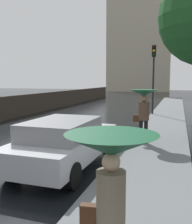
# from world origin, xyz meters

# --- Properties ---
(sidewalk_strip) EXTENTS (2.20, 60.00, 0.14)m
(sidewalk_strip) POSITION_xyz_m (5.10, 0.00, 0.07)
(sidewalk_strip) COLOR slate
(sidewalk_strip) RESTS_ON ground
(car_silver_mid_road) EXTENTS (1.92, 4.38, 1.36)m
(car_silver_mid_road) POSITION_xyz_m (2.82, 0.22, 0.72)
(car_silver_mid_road) COLOR #B2B5BA
(car_silver_mid_road) RESTS_ON ground
(pedestrian_with_umbrella_near) EXTENTS (1.03, 1.03, 1.95)m
(pedestrian_with_umbrella_near) POSITION_xyz_m (4.60, 3.12, 1.66)
(pedestrian_with_umbrella_near) COLOR black
(pedestrian_with_umbrella_near) RESTS_ON sidewalk_strip
(pedestrian_with_umbrella_far) EXTENTS (1.01, 1.01, 1.73)m
(pedestrian_with_umbrella_far) POSITION_xyz_m (5.13, -3.73, 1.53)
(pedestrian_with_umbrella_far) COLOR black
(pedestrian_with_umbrella_far) RESTS_ON sidewalk_strip
(traffic_light) EXTENTS (0.26, 0.39, 4.56)m
(traffic_light) POSITION_xyz_m (4.12, 11.67, 3.29)
(traffic_light) COLOR black
(traffic_light) RESTS_ON sidewalk_strip
(distant_tower) EXTENTS (14.41, 11.37, 30.24)m
(distant_tower) POSITION_xyz_m (-3.27, 52.39, 13.01)
(distant_tower) COLOR #B2A88E
(distant_tower) RESTS_ON ground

